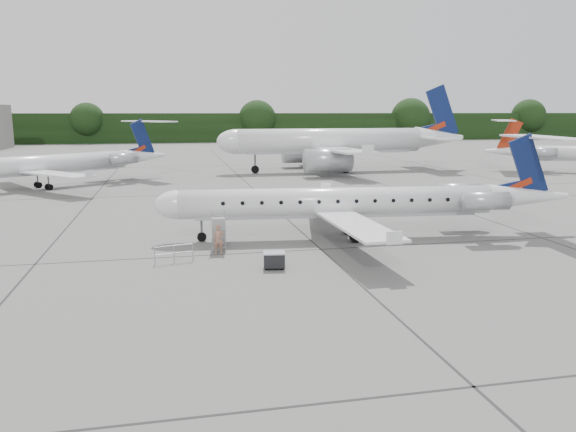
{
  "coord_description": "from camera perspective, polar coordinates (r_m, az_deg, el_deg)",
  "views": [
    {
      "loc": [
        -13.67,
        -29.45,
        8.47
      ],
      "look_at": [
        -6.83,
        2.87,
        2.3
      ],
      "focal_mm": 35.0,
      "sensor_mm": 36.0,
      "label": 1
    }
  ],
  "objects": [
    {
      "name": "bg_regional_left",
      "position": [
        67.32,
        -24.61,
        5.58
      ],
      "size": [
        34.95,
        33.17,
        7.44
      ],
      "primitive_type": null,
      "rotation": [
        0.0,
        0.0,
        0.63
      ],
      "color": "silver",
      "rests_on": "ground"
    },
    {
      "name": "passenger",
      "position": [
        34.09,
        -7.06,
        -2.36
      ],
      "size": [
        0.73,
        0.57,
        1.77
      ],
      "primitive_type": "imported",
      "rotation": [
        0.0,
        0.0,
        -0.25
      ],
      "color": "#936350",
      "rests_on": "ground"
    },
    {
      "name": "bg_narrowbody",
      "position": [
        80.3,
        4.23,
        8.85
      ],
      "size": [
        34.13,
        24.72,
        12.18
      ],
      "primitive_type": null,
      "rotation": [
        0.0,
        0.0,
        0.01
      ],
      "color": "silver",
      "rests_on": "ground"
    },
    {
      "name": "main_regional_jet",
      "position": [
        37.63,
        5.04,
        2.87
      ],
      "size": [
        28.71,
        21.96,
        6.9
      ],
      "primitive_type": null,
      "rotation": [
        0.0,
        0.0,
        -0.1
      ],
      "color": "silver",
      "rests_on": "ground"
    },
    {
      "name": "airstair",
      "position": [
        35.26,
        -7.04,
        -1.6
      ],
      "size": [
        1.06,
        2.26,
        2.16
      ],
      "primitive_type": null,
      "rotation": [
        0.0,
        0.0,
        -0.1
      ],
      "color": "silver",
      "rests_on": "ground"
    },
    {
      "name": "baggage_cart",
      "position": [
        30.73,
        -1.41,
        -4.48
      ],
      "size": [
        1.26,
        1.07,
        0.98
      ],
      "primitive_type": null,
      "rotation": [
        0.0,
        0.0,
        -0.15
      ],
      "color": "black",
      "rests_on": "ground"
    },
    {
      "name": "safety_railing",
      "position": [
        32.52,
        -11.5,
        -3.83
      ],
      "size": [
        2.16,
        0.59,
        1.0
      ],
      "primitive_type": null,
      "rotation": [
        0.0,
        0.0,
        0.24
      ],
      "color": "#919499",
      "rests_on": "ground"
    },
    {
      "name": "treeline",
      "position": [
        160.1,
        -7.14,
        8.9
      ],
      "size": [
        260.0,
        4.0,
        8.0
      ],
      "primitive_type": "cube",
      "color": "black",
      "rests_on": "ground"
    },
    {
      "name": "ground",
      "position": [
        33.56,
        12.56,
        -4.3
      ],
      "size": [
        320.0,
        320.0,
        0.0
      ],
      "primitive_type": "plane",
      "color": "slate",
      "rests_on": "ground"
    }
  ]
}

